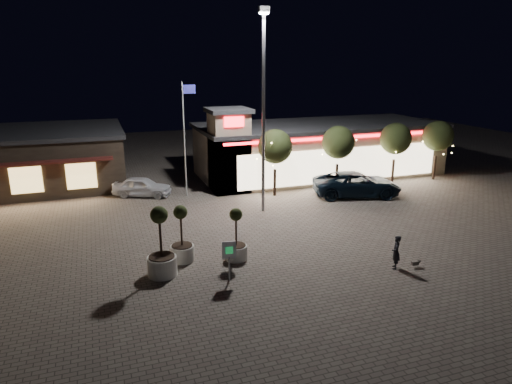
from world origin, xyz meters
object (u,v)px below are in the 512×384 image
object	(u,v)px
planter_left	(182,244)
planter_mid	(162,254)
valet_sign	(229,253)
white_sedan	(142,187)
pickup_truck	(357,184)
pedestrian	(396,252)

from	to	relation	value
planter_left	planter_mid	size ratio (longest dim) A/B	0.86
valet_sign	white_sedan	bearing A→B (deg)	98.69
pickup_truck	pedestrian	size ratio (longest dim) A/B	3.87
pickup_truck	planter_left	bearing A→B (deg)	132.23
planter_left	valet_sign	xyz separation A→B (m)	(1.57, -2.77, 0.42)
planter_left	white_sedan	bearing A→B (deg)	93.21
white_sedan	planter_left	world-z (taller)	planter_left
white_sedan	pedestrian	xyz separation A→B (m)	(9.90, -16.02, 0.10)
planter_left	pickup_truck	bearing A→B (deg)	26.23
white_sedan	planter_left	size ratio (longest dim) A/B	1.46
pickup_truck	valet_sign	world-z (taller)	valet_sign
pickup_truck	pedestrian	xyz separation A→B (m)	(-4.63, -10.99, -0.06)
white_sedan	planter_left	distance (m)	11.88
planter_mid	valet_sign	size ratio (longest dim) A/B	1.77
pickup_truck	valet_sign	distance (m)	15.60
planter_left	valet_sign	size ratio (longest dim) A/B	1.53
white_sedan	valet_sign	size ratio (longest dim) A/B	2.22
white_sedan	planter_mid	distance (m)	13.12
planter_left	pedestrian	bearing A→B (deg)	-24.24
planter_left	planter_mid	distance (m)	1.70
pedestrian	planter_mid	world-z (taller)	planter_mid
pickup_truck	white_sedan	bearing A→B (deg)	86.91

